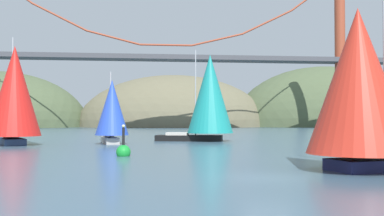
{
  "coord_description": "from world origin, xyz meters",
  "views": [
    {
      "loc": [
        -5.95,
        -20.7,
        2.84
      ],
      "look_at": [
        0.0,
        33.15,
        4.13
      ],
      "focal_mm": 41.57,
      "sensor_mm": 36.0,
      "label": 1
    }
  ],
  "objects_px": {
    "sailboat_teal_sail": "(209,96)",
    "sailboat_red_spinnaker": "(14,93)",
    "sailboat_blue_spinnaker": "(112,110)",
    "sailboat_scarlet_sail": "(361,85)",
    "channel_buoy": "(123,151)"
  },
  "relations": [
    {
      "from": "sailboat_teal_sail",
      "to": "sailboat_red_spinnaker",
      "type": "xyz_separation_m",
      "value": [
        -21.92,
        -6.44,
        -0.17
      ]
    },
    {
      "from": "sailboat_blue_spinnaker",
      "to": "sailboat_scarlet_sail",
      "type": "distance_m",
      "value": 31.19
    },
    {
      "from": "sailboat_teal_sail",
      "to": "sailboat_blue_spinnaker",
      "type": "bearing_deg",
      "value": -155.76
    },
    {
      "from": "sailboat_scarlet_sail",
      "to": "sailboat_teal_sail",
      "type": "bearing_deg",
      "value": 96.1
    },
    {
      "from": "sailboat_red_spinnaker",
      "to": "channel_buoy",
      "type": "relative_size",
      "value": 4.47
    },
    {
      "from": "sailboat_scarlet_sail",
      "to": "sailboat_blue_spinnaker",
      "type": "bearing_deg",
      "value": 119.23
    },
    {
      "from": "sailboat_teal_sail",
      "to": "sailboat_scarlet_sail",
      "type": "relative_size",
      "value": 1.13
    },
    {
      "from": "channel_buoy",
      "to": "sailboat_blue_spinnaker",
      "type": "bearing_deg",
      "value": 97.03
    },
    {
      "from": "sailboat_teal_sail",
      "to": "sailboat_red_spinnaker",
      "type": "bearing_deg",
      "value": -163.63
    },
    {
      "from": "sailboat_red_spinnaker",
      "to": "channel_buoy",
      "type": "height_order",
      "value": "sailboat_red_spinnaker"
    },
    {
      "from": "sailboat_blue_spinnaker",
      "to": "sailboat_red_spinnaker",
      "type": "distance_m",
      "value": 10.39
    },
    {
      "from": "sailboat_teal_sail",
      "to": "channel_buoy",
      "type": "height_order",
      "value": "sailboat_teal_sail"
    },
    {
      "from": "sailboat_teal_sail",
      "to": "channel_buoy",
      "type": "bearing_deg",
      "value": -114.47
    },
    {
      "from": "sailboat_blue_spinnaker",
      "to": "sailboat_red_spinnaker",
      "type": "xyz_separation_m",
      "value": [
        -10.17,
        -1.15,
        1.76
      ]
    },
    {
      "from": "sailboat_blue_spinnaker",
      "to": "sailboat_scarlet_sail",
      "type": "height_order",
      "value": "sailboat_scarlet_sail"
    }
  ]
}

